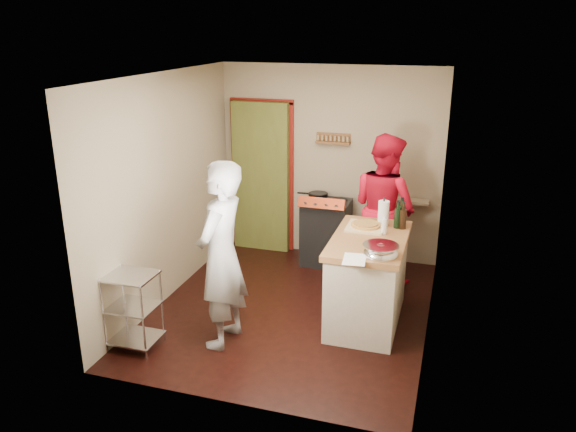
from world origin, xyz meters
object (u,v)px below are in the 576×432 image
Objects in this scene: island at (368,278)px; person_stripe at (221,256)px; wire_shelving at (133,307)px; person_red at (384,208)px; stove at (326,231)px.

person_stripe is at bearing -147.32° from island.
wire_shelving is 0.43× the size of person_red.
stove is 0.95m from person_red.
person_red is at bearing 90.66° from island.
island is (0.80, -1.42, 0.06)m from stove.
stove is 2.37m from person_stripe.
person_stripe is at bearing 97.42° from person_red.
person_stripe is at bearing -102.87° from stove.
person_stripe reaches higher than wire_shelving.
person_stripe is (0.81, 0.36, 0.51)m from wire_shelving.
person_stripe is (-0.52, -2.26, 0.50)m from stove.
person_stripe is 1.02× the size of person_red.
island is at bearing -60.60° from stove.
person_red reaches higher than stove.
person_red is at bearing -15.88° from stove.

